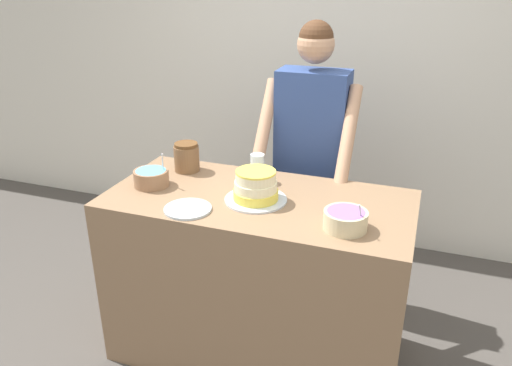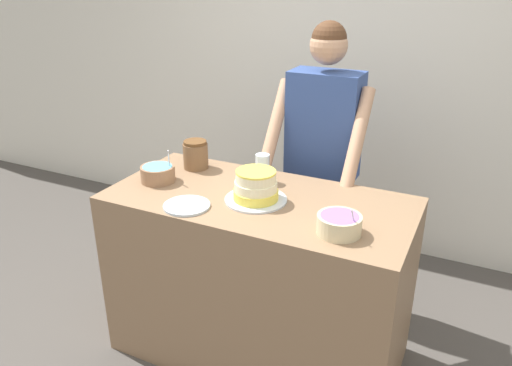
{
  "view_description": "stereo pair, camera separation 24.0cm",
  "coord_description": "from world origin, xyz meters",
  "px_view_note": "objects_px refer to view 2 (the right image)",
  "views": [
    {
      "loc": [
        0.74,
        -1.75,
        1.99
      ],
      "look_at": [
        0.0,
        0.33,
        1.04
      ],
      "focal_mm": 35.0,
      "sensor_mm": 36.0,
      "label": 1
    },
    {
      "loc": [
        0.96,
        -1.66,
        1.99
      ],
      "look_at": [
        0.0,
        0.33,
        1.04
      ],
      "focal_mm": 35.0,
      "sensor_mm": 36.0,
      "label": 2
    }
  ],
  "objects_px": {
    "ceramic_plate": "(187,206)",
    "stoneware_jar": "(196,155)",
    "frosting_bowl_blue": "(158,173)",
    "drinking_glass": "(262,168)",
    "frosting_bowl_purple": "(339,224)",
    "person_baker": "(323,143)",
    "cake": "(256,188)"
  },
  "relations": [
    {
      "from": "frosting_bowl_blue",
      "to": "person_baker",
      "type": "bearing_deg",
      "value": 45.81
    },
    {
      "from": "cake",
      "to": "stoneware_jar",
      "type": "relative_size",
      "value": 1.9
    },
    {
      "from": "frosting_bowl_blue",
      "to": "stoneware_jar",
      "type": "bearing_deg",
      "value": 73.1
    },
    {
      "from": "person_baker",
      "to": "ceramic_plate",
      "type": "relative_size",
      "value": 7.75
    },
    {
      "from": "frosting_bowl_purple",
      "to": "frosting_bowl_blue",
      "type": "bearing_deg",
      "value": 172.76
    },
    {
      "from": "frosting_bowl_blue",
      "to": "drinking_glass",
      "type": "height_order",
      "value": "frosting_bowl_blue"
    },
    {
      "from": "stoneware_jar",
      "to": "frosting_bowl_blue",
      "type": "bearing_deg",
      "value": -106.9
    },
    {
      "from": "frosting_bowl_blue",
      "to": "ceramic_plate",
      "type": "height_order",
      "value": "frosting_bowl_blue"
    },
    {
      "from": "person_baker",
      "to": "drinking_glass",
      "type": "xyz_separation_m",
      "value": [
        -0.18,
        -0.45,
        -0.03
      ]
    },
    {
      "from": "stoneware_jar",
      "to": "cake",
      "type": "bearing_deg",
      "value": -26.04
    },
    {
      "from": "frosting_bowl_purple",
      "to": "stoneware_jar",
      "type": "height_order",
      "value": "stoneware_jar"
    },
    {
      "from": "person_baker",
      "to": "cake",
      "type": "bearing_deg",
      "value": -98.29
    },
    {
      "from": "drinking_glass",
      "to": "ceramic_plate",
      "type": "xyz_separation_m",
      "value": [
        -0.19,
        -0.44,
        -0.07
      ]
    },
    {
      "from": "frosting_bowl_blue",
      "to": "frosting_bowl_purple",
      "type": "bearing_deg",
      "value": -7.24
    },
    {
      "from": "frosting_bowl_purple",
      "to": "stoneware_jar",
      "type": "bearing_deg",
      "value": 158.1
    },
    {
      "from": "frosting_bowl_blue",
      "to": "stoneware_jar",
      "type": "distance_m",
      "value": 0.27
    },
    {
      "from": "cake",
      "to": "ceramic_plate",
      "type": "bearing_deg",
      "value": -142.19
    },
    {
      "from": "frosting_bowl_blue",
      "to": "ceramic_plate",
      "type": "relative_size",
      "value": 0.81
    },
    {
      "from": "drinking_glass",
      "to": "stoneware_jar",
      "type": "xyz_separation_m",
      "value": [
        -0.42,
        0.01,
        0.0
      ]
    },
    {
      "from": "person_baker",
      "to": "stoneware_jar",
      "type": "bearing_deg",
      "value": -143.58
    },
    {
      "from": "frosting_bowl_blue",
      "to": "frosting_bowl_purple",
      "type": "height_order",
      "value": "frosting_bowl_blue"
    },
    {
      "from": "frosting_bowl_blue",
      "to": "stoneware_jar",
      "type": "xyz_separation_m",
      "value": [
        0.08,
        0.25,
        0.03
      ]
    },
    {
      "from": "person_baker",
      "to": "frosting_bowl_purple",
      "type": "height_order",
      "value": "person_baker"
    },
    {
      "from": "frosting_bowl_purple",
      "to": "drinking_glass",
      "type": "relative_size",
      "value": 1.28
    },
    {
      "from": "person_baker",
      "to": "frosting_bowl_blue",
      "type": "distance_m",
      "value": 0.97
    },
    {
      "from": "cake",
      "to": "frosting_bowl_blue",
      "type": "bearing_deg",
      "value": -179.03
    },
    {
      "from": "drinking_glass",
      "to": "ceramic_plate",
      "type": "height_order",
      "value": "drinking_glass"
    },
    {
      "from": "frosting_bowl_blue",
      "to": "drinking_glass",
      "type": "distance_m",
      "value": 0.56
    },
    {
      "from": "person_baker",
      "to": "drinking_glass",
      "type": "bearing_deg",
      "value": -111.28
    },
    {
      "from": "drinking_glass",
      "to": "stoneware_jar",
      "type": "bearing_deg",
      "value": 178.3
    },
    {
      "from": "ceramic_plate",
      "to": "stoneware_jar",
      "type": "relative_size",
      "value": 1.39
    },
    {
      "from": "person_baker",
      "to": "ceramic_plate",
      "type": "distance_m",
      "value": 0.97
    }
  ]
}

